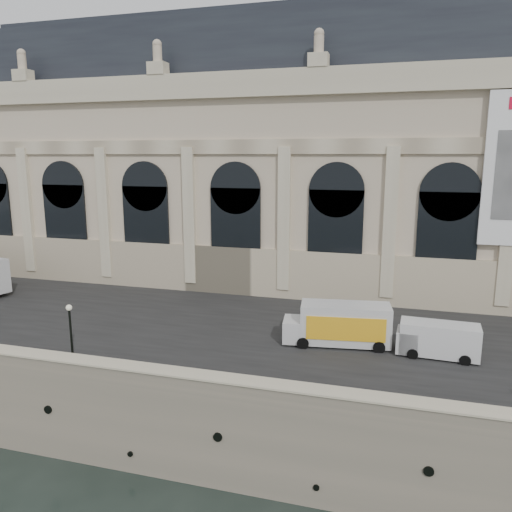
# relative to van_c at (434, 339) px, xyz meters

# --- Properties ---
(ground) EXTENTS (260.00, 260.00, 0.00)m
(ground) POSITION_rel_van_c_xyz_m (-14.63, -10.41, -7.27)
(ground) COLOR black
(ground) RESTS_ON ground
(quay) EXTENTS (160.00, 70.00, 6.00)m
(quay) POSITION_rel_van_c_xyz_m (-14.63, 24.59, -4.27)
(quay) COLOR gray
(quay) RESTS_ON ground
(street) EXTENTS (160.00, 24.00, 0.06)m
(street) POSITION_rel_van_c_xyz_m (-14.63, 3.59, -1.24)
(street) COLOR #2D2D2D
(street) RESTS_ON quay
(parapet) EXTENTS (160.00, 1.40, 1.21)m
(parapet) POSITION_rel_van_c_xyz_m (-14.63, -9.81, -0.66)
(parapet) COLOR gray
(parapet) RESTS_ON quay
(museum) EXTENTS (69.00, 18.70, 29.10)m
(museum) POSITION_rel_van_c_xyz_m (-20.60, 20.45, 12.45)
(museum) COLOR beige
(museum) RESTS_ON quay
(van_c) EXTENTS (5.70, 2.56, 2.49)m
(van_c) POSITION_rel_van_c_xyz_m (0.00, 0.00, 0.00)
(van_c) COLOR silver
(van_c) RESTS_ON quay
(box_truck) EXTENTS (8.24, 3.70, 3.21)m
(box_truck) POSITION_rel_van_c_xyz_m (-6.80, 0.38, 0.34)
(box_truck) COLOR silver
(box_truck) RESTS_ON quay
(lamp_left) EXTENTS (0.42, 0.42, 4.11)m
(lamp_left) POSITION_rel_van_c_xyz_m (-24.38, -7.83, 0.77)
(lamp_left) COLOR black
(lamp_left) RESTS_ON quay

